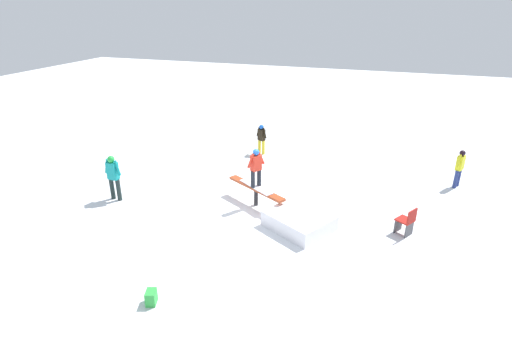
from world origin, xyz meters
TOP-DOWN VIEW (x-y plane):
  - ground_plane at (0.00, 0.00)m, footprint 60.00×60.00m
  - rail_feature at (0.00, 0.00)m, footprint 2.30×1.46m
  - snow_kicker_ramp at (-1.71, 0.96)m, footprint 2.30×2.19m
  - main_rider_on_rail at (0.00, 0.00)m, footprint 1.40×1.06m
  - bystander_teal at (4.72, 1.15)m, footprint 0.67×0.25m
  - bystander_yellow at (-6.55, -3.74)m, footprint 0.35×0.58m
  - bystander_black at (1.35, -4.75)m, footprint 0.58×0.36m
  - loose_snowboard_white at (3.60, -3.24)m, footprint 1.41×0.67m
  - folding_chair at (-4.74, 0.33)m, footprint 0.61×0.61m
  - backpack_on_snow at (0.73, 5.26)m, footprint 0.31×0.36m

SIDE VIEW (x-z plane):
  - ground_plane at x=0.00m, z-range 0.00..0.00m
  - loose_snowboard_white at x=3.60m, z-range 0.00..0.02m
  - backpack_on_snow at x=0.73m, z-range 0.00..0.34m
  - snow_kicker_ramp at x=-1.71m, z-range 0.00..0.48m
  - folding_chair at x=-4.74m, z-range -0.03..0.85m
  - rail_feature at x=0.00m, z-range 0.24..0.90m
  - bystander_black at x=1.35m, z-range 0.08..1.43m
  - bystander_yellow at x=-6.55m, z-range 0.09..1.52m
  - bystander_teal at x=4.72m, z-range 0.10..1.71m
  - main_rider_on_rail at x=0.00m, z-range 0.65..1.99m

